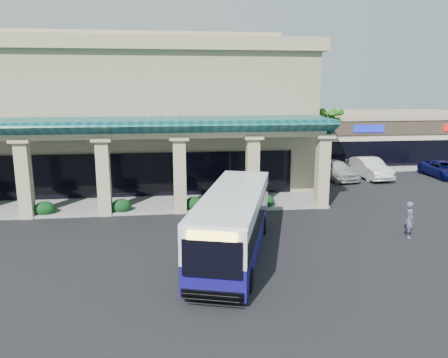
{
  "coord_description": "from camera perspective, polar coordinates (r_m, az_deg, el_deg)",
  "views": [
    {
      "loc": [
        -3.65,
        -20.9,
        7.6
      ],
      "look_at": [
        -0.38,
        4.44,
        2.2
      ],
      "focal_mm": 35.0,
      "sensor_mm": 36.0,
      "label": 1
    }
  ],
  "objects": [
    {
      "name": "car_white",
      "position": [
        39.01,
        18.42,
        1.38
      ],
      "size": [
        2.15,
        5.37,
        1.74
      ],
      "primitive_type": "imported",
      "rotation": [
        0.0,
        0.0,
        0.06
      ],
      "color": "silver",
      "rests_on": "ground"
    },
    {
      "name": "palm_1",
      "position": [
        37.59,
        13.23,
        4.44
      ],
      "size": [
        2.4,
        2.4,
        5.8
      ],
      "primitive_type": null,
      "color": "#255817",
      "rests_on": "ground"
    },
    {
      "name": "broadleaf_tree",
      "position": [
        41.75,
        8.23,
        4.67
      ],
      "size": [
        2.6,
        2.6,
        4.81
      ],
      "primitive_type": null,
      "color": "black",
      "rests_on": "ground"
    },
    {
      "name": "car_gray",
      "position": [
        41.77,
        26.8,
        1.13
      ],
      "size": [
        2.41,
        5.06,
        1.39
      ],
      "primitive_type": "imported",
      "rotation": [
        0.0,
        0.0,
        -0.02
      ],
      "color": "#0C0F50",
      "rests_on": "ground"
    },
    {
      "name": "palm_0",
      "position": [
        34.4,
        13.44,
        4.43
      ],
      "size": [
        2.4,
        2.4,
        6.6
      ],
      "primitive_type": null,
      "color": "#255817",
      "rests_on": "ground"
    },
    {
      "name": "transit_bus",
      "position": [
        19.98,
        1.27,
        -5.87
      ],
      "size": [
        5.49,
        10.93,
        2.98
      ],
      "primitive_type": null,
      "rotation": [
        0.0,
        0.0,
        -0.3
      ],
      "color": "navy",
      "rests_on": "ground"
    },
    {
      "name": "main_building",
      "position": [
        37.2,
        -14.22,
        8.61
      ],
      "size": [
        30.8,
        14.8,
        11.35
      ],
      "primitive_type": null,
      "color": "tan",
      "rests_on": "ground"
    },
    {
      "name": "strip_mall",
      "position": [
        50.11,
        18.38,
        5.43
      ],
      "size": [
        22.5,
        12.5,
        4.9
      ],
      "primitive_type": null,
      "color": "beige",
      "rests_on": "ground"
    },
    {
      "name": "car_silver",
      "position": [
        37.6,
        14.37,
        1.2
      ],
      "size": [
        2.99,
        5.22,
        1.67
      ],
      "primitive_type": "imported",
      "rotation": [
        0.0,
        0.0,
        0.22
      ],
      "color": "silver",
      "rests_on": "ground"
    },
    {
      "name": "pedestrian",
      "position": [
        24.36,
        23.07,
        -4.9
      ],
      "size": [
        0.61,
        0.78,
        1.89
      ],
      "primitive_type": "imported",
      "rotation": [
        0.0,
        0.0,
        1.32
      ],
      "color": "#505373",
      "rests_on": "ground"
    },
    {
      "name": "arcade",
      "position": [
        28.43,
        -16.05,
        1.85
      ],
      "size": [
        30.0,
        6.2,
        5.7
      ],
      "primitive_type": null,
      "color": "#0C484C",
      "rests_on": "ground"
    },
    {
      "name": "ground",
      "position": [
        22.53,
        2.43,
        -7.79
      ],
      "size": [
        110.0,
        110.0,
        0.0
      ],
      "primitive_type": "plane",
      "color": "black"
    }
  ]
}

